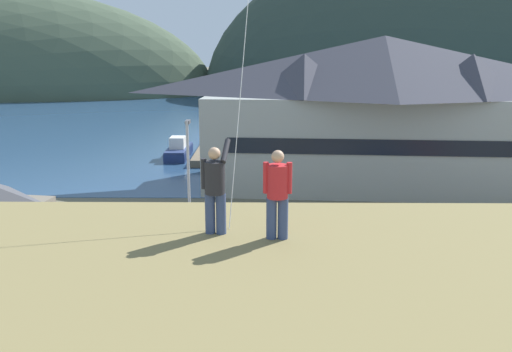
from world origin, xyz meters
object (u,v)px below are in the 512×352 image
object	(u,v)px
parked_car_mid_row_near	(455,242)
parking_light_pole	(188,168)
parked_car_mid_row_center	(139,297)
person_kite_flyer	(215,187)
person_companion	(277,192)
moored_boat_wharfside	(179,151)
parked_car_front_row_red	(232,243)
parked_car_back_row_right	(275,300)
harbor_lodge	(382,108)
parked_car_front_row_silver	(486,294)
wharf_dock	(214,150)

from	to	relation	value
parked_car_mid_row_near	parking_light_pole	distance (m)	14.84
parked_car_mid_row_center	person_kite_flyer	xyz separation A→B (m)	(3.89, -9.05, 6.87)
person_companion	moored_boat_wharfside	bearing A→B (deg)	101.55
parked_car_front_row_red	parked_car_back_row_right	distance (m)	6.47
harbor_lodge	person_kite_flyer	distance (m)	32.46
harbor_lodge	moored_boat_wharfside	size ratio (longest dim) A/B	4.59
harbor_lodge	parking_light_pole	distance (m)	17.69
parked_car_front_row_red	parked_car_front_row_silver	bearing A→B (deg)	-28.34
parking_light_pole	person_companion	xyz separation A→B (m)	(4.49, -19.74, 4.02)
moored_boat_wharfside	person_kite_flyer	size ratio (longest dim) A/B	3.39
parked_car_mid_row_center	parked_car_front_row_red	size ratio (longest dim) A/B	1.01
parked_car_front_row_silver	parking_light_pole	xyz separation A→B (m)	(-13.11, 10.03, 2.83)
harbor_lodge	parking_light_pole	bearing A→B (deg)	-139.78
moored_boat_wharfside	parked_car_front_row_red	bearing A→B (deg)	-75.64
harbor_lodge	parking_light_pole	xyz separation A→B (m)	(-13.41, -11.33, -2.22)
harbor_lodge	parked_car_mid_row_center	size ratio (longest dim) A/B	6.72
parked_car_mid_row_near	person_kite_flyer	distance (m)	19.88
parked_car_front_row_red	person_companion	distance (m)	16.87
harbor_lodge	parked_car_back_row_right	distance (m)	24.10
moored_boat_wharfside	parked_car_mid_row_center	world-z (taller)	moored_boat_wharfside
person_kite_flyer	person_companion	size ratio (longest dim) A/B	1.07
parked_car_mid_row_near	person_companion	distance (m)	19.48
parked_car_mid_row_near	person_companion	bearing A→B (deg)	-121.28
moored_boat_wharfside	parked_car_mid_row_center	bearing A→B (deg)	-83.94
parked_car_mid_row_near	parked_car_front_row_red	xyz separation A→B (m)	(-11.23, -0.27, 0.00)
parked_car_back_row_right	person_companion	bearing A→B (deg)	-91.52
parked_car_mid_row_near	parking_light_pole	size ratio (longest dim) A/B	0.65
parked_car_back_row_right	parked_car_front_row_red	bearing A→B (deg)	108.04
wharf_dock	parking_light_pole	xyz separation A→B (m)	(0.73, -24.26, 3.55)
parked_car_mid_row_center	person_kite_flyer	world-z (taller)	person_kite_flyer
parked_car_front_row_silver	parking_light_pole	size ratio (longest dim) A/B	0.67
parked_car_front_row_red	harbor_lodge	bearing A→B (deg)	55.89
parked_car_mid_row_near	parked_car_front_row_red	size ratio (longest dim) A/B	0.99
parked_car_front_row_red	parked_car_back_row_right	xyz separation A→B (m)	(2.00, -6.15, 0.00)
harbor_lodge	parked_car_front_row_red	bearing A→B (deg)	-124.11
person_companion	parked_car_front_row_silver	bearing A→B (deg)	48.42
harbor_lodge	parked_car_front_row_red	world-z (taller)	harbor_lodge
parked_car_front_row_silver	parked_car_back_row_right	world-z (taller)	same
parking_light_pole	parked_car_mid_row_near	bearing A→B (deg)	-16.58
parked_car_mid_row_near	parked_car_back_row_right	size ratio (longest dim) A/B	1.00
parked_car_mid_row_near	parking_light_pole	xyz separation A→B (m)	(-13.96, 4.16, 2.83)
parking_light_pole	person_kite_flyer	bearing A→B (deg)	-80.43
wharf_dock	parked_car_front_row_red	bearing A→B (deg)	-83.12
harbor_lodge	parked_car_back_row_right	xyz separation A→B (m)	(-8.67, -21.92, -5.05)
parked_car_front_row_red	parking_light_pole	world-z (taller)	parking_light_pole
parked_car_mid_row_near	parking_light_pole	world-z (taller)	parking_light_pole
wharf_dock	person_kite_flyer	size ratio (longest dim) A/B	7.51
parked_car_mid_row_center	parked_car_front_row_red	xyz separation A→B (m)	(3.34, 5.98, 0.00)
parked_car_mid_row_near	parked_car_front_row_silver	distance (m)	5.93
parking_light_pole	person_companion	bearing A→B (deg)	-77.18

